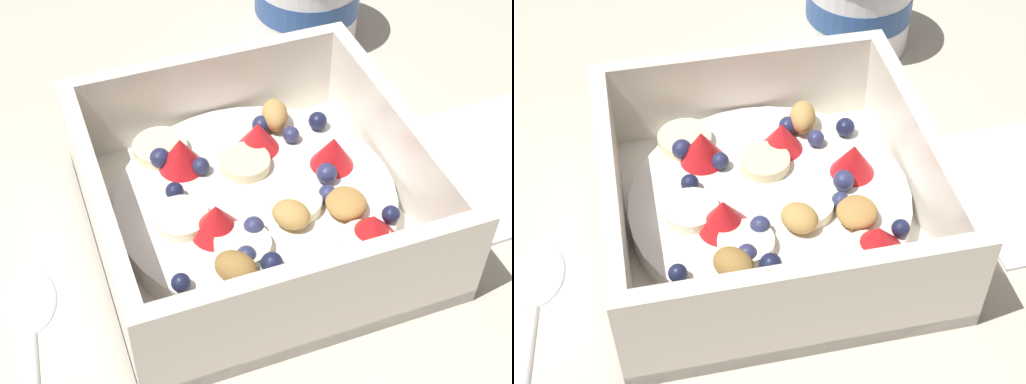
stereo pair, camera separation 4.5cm
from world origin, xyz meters
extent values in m
plane|color=beige|center=(0.00, 0.00, 0.00)|extent=(2.40, 2.40, 0.00)
cube|color=white|center=(0.01, -0.01, 0.01)|extent=(0.19, 0.19, 0.01)
cube|color=white|center=(0.01, -0.11, 0.03)|extent=(0.19, 0.01, 0.07)
cube|color=white|center=(0.01, 0.08, 0.03)|extent=(0.19, 0.01, 0.07)
cube|color=white|center=(-0.08, -0.01, 0.03)|extent=(0.01, 0.17, 0.07)
cube|color=white|center=(0.10, -0.01, 0.03)|extent=(0.01, 0.17, 0.07)
cylinder|color=white|center=(0.01, -0.01, 0.02)|extent=(0.17, 0.17, 0.02)
cylinder|color=beige|center=(0.01, 0.01, 0.03)|extent=(0.03, 0.03, 0.01)
cylinder|color=#F7EFC6|center=(-0.01, -0.05, 0.03)|extent=(0.05, 0.05, 0.01)
cylinder|color=beige|center=(-0.03, 0.04, 0.03)|extent=(0.05, 0.05, 0.01)
cylinder|color=#F4EAB7|center=(0.05, -0.07, 0.03)|extent=(0.04, 0.04, 0.01)
cylinder|color=#F7EFC6|center=(-0.04, -0.02, 0.03)|extent=(0.04, 0.04, 0.01)
cylinder|color=#F7EFC6|center=(0.03, -0.03, 0.03)|extent=(0.03, 0.03, 0.01)
cone|color=red|center=(0.06, -0.07, 0.04)|extent=(0.04, 0.04, 0.02)
cone|color=red|center=(-0.02, 0.02, 0.04)|extent=(0.04, 0.04, 0.02)
cone|color=red|center=(-0.02, -0.03, 0.04)|extent=(0.04, 0.04, 0.02)
cone|color=red|center=(0.03, 0.02, 0.04)|extent=(0.03, 0.03, 0.02)
cone|color=red|center=(0.07, -0.01, 0.04)|extent=(0.03, 0.03, 0.02)
sphere|color=navy|center=(0.00, -0.04, 0.03)|extent=(0.01, 0.01, 0.01)
sphere|color=#191E3D|center=(-0.03, 0.00, 0.03)|extent=(0.01, 0.01, 0.01)
sphere|color=#191E3D|center=(0.07, 0.03, 0.03)|extent=(0.01, 0.01, 0.01)
sphere|color=#191E3D|center=(0.08, -0.06, 0.03)|extent=(0.01, 0.01, 0.01)
sphere|color=#23284C|center=(-0.01, 0.02, 0.03)|extent=(0.01, 0.01, 0.01)
sphere|color=#23284C|center=(-0.03, 0.03, 0.03)|extent=(0.01, 0.01, 0.01)
sphere|color=#191E3D|center=(0.03, 0.02, 0.03)|extent=(0.01, 0.01, 0.01)
sphere|color=#23284C|center=(0.03, 0.04, 0.03)|extent=(0.01, 0.01, 0.01)
sphere|color=#191E3D|center=(-0.05, -0.07, 0.03)|extent=(0.01, 0.01, 0.01)
sphere|color=navy|center=(0.05, 0.02, 0.03)|extent=(0.01, 0.01, 0.01)
sphere|color=navy|center=(0.05, -0.03, 0.03)|extent=(0.01, 0.01, 0.01)
sphere|color=#191E3D|center=(0.00, -0.07, 0.03)|extent=(0.01, 0.01, 0.01)
sphere|color=navy|center=(0.06, -0.02, 0.03)|extent=(0.01, 0.01, 0.01)
sphere|color=navy|center=(-0.01, -0.06, 0.03)|extent=(0.01, 0.01, 0.01)
ellipsoid|color=#AD7F42|center=(0.06, -0.04, 0.03)|extent=(0.02, 0.03, 0.01)
ellipsoid|color=tan|center=(0.05, 0.04, 0.04)|extent=(0.02, 0.03, 0.02)
ellipsoid|color=tan|center=(0.02, -0.04, 0.03)|extent=(0.03, 0.03, 0.01)
ellipsoid|color=olive|center=(-0.02, -0.07, 0.04)|extent=(0.03, 0.03, 0.02)
ellipsoid|color=silver|center=(-0.13, -0.02, 0.00)|extent=(0.04, 0.05, 0.01)
cylinder|color=white|center=(0.12, 0.17, 0.03)|extent=(0.08, 0.08, 0.07)
cylinder|color=#2D5193|center=(0.12, 0.17, 0.04)|extent=(0.08, 0.08, 0.02)
camera|label=1|loc=(-0.10, -0.32, 0.35)|focal=53.84mm
camera|label=2|loc=(-0.05, -0.33, 0.35)|focal=53.84mm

